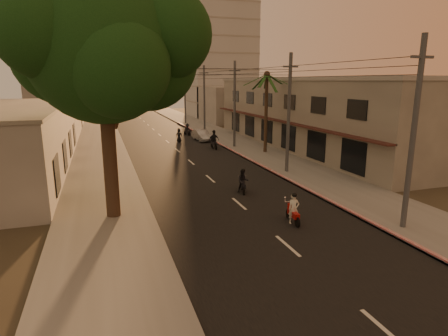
{
  "coord_description": "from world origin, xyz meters",
  "views": [
    {
      "loc": [
        -7.33,
        -17.38,
        6.98
      ],
      "look_at": [
        0.02,
        4.85,
        1.52
      ],
      "focal_mm": 30.0,
      "sensor_mm": 36.0,
      "label": 1
    }
  ],
  "objects_px": {
    "scooter_red": "(294,210)",
    "scooter_far_a": "(179,136)",
    "scooter_mid_b": "(214,140)",
    "parked_car": "(202,135)",
    "palm_tree": "(267,79)",
    "broadleaf_tree": "(111,49)",
    "scooter_far_b": "(187,130)",
    "scooter_mid_a": "(243,181)"
  },
  "relations": [
    {
      "from": "scooter_red",
      "to": "scooter_mid_b",
      "type": "height_order",
      "value": "scooter_mid_b"
    },
    {
      "from": "scooter_mid_b",
      "to": "parked_car",
      "type": "xyz_separation_m",
      "value": [
        0.19,
        5.74,
        -0.23
      ]
    },
    {
      "from": "scooter_red",
      "to": "scooter_far_b",
      "type": "height_order",
      "value": "scooter_red"
    },
    {
      "from": "palm_tree",
      "to": "scooter_mid_b",
      "type": "bearing_deg",
      "value": 137.4
    },
    {
      "from": "scooter_far_b",
      "to": "scooter_mid_a",
      "type": "bearing_deg",
      "value": -110.68
    },
    {
      "from": "broadleaf_tree",
      "to": "scooter_far_b",
      "type": "distance_m",
      "value": 30.89
    },
    {
      "from": "scooter_far_a",
      "to": "palm_tree",
      "type": "bearing_deg",
      "value": -47.01
    },
    {
      "from": "scooter_red",
      "to": "parked_car",
      "type": "bearing_deg",
      "value": 90.86
    },
    {
      "from": "scooter_red",
      "to": "scooter_far_a",
      "type": "distance_m",
      "value": 27.09
    },
    {
      "from": "palm_tree",
      "to": "scooter_far_a",
      "type": "bearing_deg",
      "value": 125.6
    },
    {
      "from": "scooter_far_a",
      "to": "scooter_mid_a",
      "type": "bearing_deg",
      "value": -83.26
    },
    {
      "from": "broadleaf_tree",
      "to": "parked_car",
      "type": "xyz_separation_m",
      "value": [
        10.66,
        23.41,
        -7.82
      ]
    },
    {
      "from": "scooter_red",
      "to": "scooter_far_a",
      "type": "xyz_separation_m",
      "value": [
        -0.24,
        27.09,
        0.01
      ]
    },
    {
      "from": "scooter_red",
      "to": "parked_car",
      "type": "height_order",
      "value": "scooter_red"
    },
    {
      "from": "scooter_mid_a",
      "to": "scooter_far_a",
      "type": "distance_m",
      "value": 21.33
    },
    {
      "from": "palm_tree",
      "to": "scooter_far_b",
      "type": "distance_m",
      "value": 16.35
    },
    {
      "from": "scooter_mid_b",
      "to": "parked_car",
      "type": "bearing_deg",
      "value": 87.91
    },
    {
      "from": "scooter_mid_a",
      "to": "scooter_far_b",
      "type": "height_order",
      "value": "scooter_mid_a"
    },
    {
      "from": "palm_tree",
      "to": "scooter_mid_b",
      "type": "distance_m",
      "value": 8.43
    },
    {
      "from": "palm_tree",
      "to": "broadleaf_tree",
      "type": "bearing_deg",
      "value": -136.52
    },
    {
      "from": "palm_tree",
      "to": "scooter_far_b",
      "type": "relative_size",
      "value": 5.11
    },
    {
      "from": "scooter_red",
      "to": "broadleaf_tree",
      "type": "bearing_deg",
      "value": 160.9
    },
    {
      "from": "scooter_mid_b",
      "to": "scooter_red",
      "type": "bearing_deg",
      "value": -96.37
    },
    {
      "from": "broadleaf_tree",
      "to": "scooter_far_b",
      "type": "bearing_deg",
      "value": 70.43
    },
    {
      "from": "broadleaf_tree",
      "to": "scooter_mid_b",
      "type": "bearing_deg",
      "value": 59.37
    },
    {
      "from": "palm_tree",
      "to": "scooter_mid_a",
      "type": "distance_m",
      "value": 15.24
    },
    {
      "from": "broadleaf_tree",
      "to": "scooter_mid_a",
      "type": "height_order",
      "value": "broadleaf_tree"
    },
    {
      "from": "scooter_mid_a",
      "to": "parked_car",
      "type": "xyz_separation_m",
      "value": [
        3.01,
        21.49,
        -0.08
      ]
    },
    {
      "from": "parked_car",
      "to": "scooter_mid_b",
      "type": "bearing_deg",
      "value": -95.66
    },
    {
      "from": "scooter_mid_a",
      "to": "scooter_far_b",
      "type": "relative_size",
      "value": 1.0
    },
    {
      "from": "scooter_far_a",
      "to": "scooter_far_b",
      "type": "height_order",
      "value": "scooter_far_a"
    },
    {
      "from": "broadleaf_tree",
      "to": "scooter_mid_b",
      "type": "height_order",
      "value": "broadleaf_tree"
    },
    {
      "from": "broadleaf_tree",
      "to": "scooter_mid_a",
      "type": "distance_m",
      "value": 11.05
    },
    {
      "from": "palm_tree",
      "to": "scooter_red",
      "type": "height_order",
      "value": "palm_tree"
    },
    {
      "from": "broadleaf_tree",
      "to": "parked_car",
      "type": "distance_m",
      "value": 26.88
    },
    {
      "from": "scooter_mid_b",
      "to": "scooter_far_a",
      "type": "bearing_deg",
      "value": 114.62
    },
    {
      "from": "broadleaf_tree",
      "to": "scooter_mid_b",
      "type": "relative_size",
      "value": 5.99
    },
    {
      "from": "broadleaf_tree",
      "to": "scooter_far_b",
      "type": "height_order",
      "value": "broadleaf_tree"
    },
    {
      "from": "scooter_mid_a",
      "to": "scooter_mid_b",
      "type": "relative_size",
      "value": 0.8
    },
    {
      "from": "scooter_mid_b",
      "to": "scooter_far_a",
      "type": "height_order",
      "value": "scooter_mid_b"
    },
    {
      "from": "palm_tree",
      "to": "scooter_far_a",
      "type": "height_order",
      "value": "palm_tree"
    },
    {
      "from": "scooter_far_a",
      "to": "parked_car",
      "type": "xyz_separation_m",
      "value": [
        2.77,
        0.16,
        -0.08
      ]
    }
  ]
}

